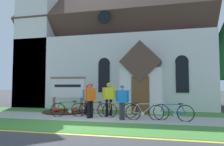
% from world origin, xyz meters
% --- Properties ---
extents(ground, '(140.00, 140.00, 0.00)m').
position_xyz_m(ground, '(0.00, 4.00, 0.00)').
color(ground, '#3D3D3F').
extents(sidewalk_slab, '(32.00, 2.47, 0.01)m').
position_xyz_m(sidewalk_slab, '(-0.50, 1.80, 0.01)').
color(sidewalk_slab, '#A8A59E').
rests_on(sidewalk_slab, ground).
extents(grass_verge, '(32.00, 2.27, 0.01)m').
position_xyz_m(grass_verge, '(-0.50, -0.57, 0.00)').
color(grass_verge, '#427F33').
rests_on(grass_verge, ground).
extents(church_lawn, '(24.00, 2.18, 0.01)m').
position_xyz_m(church_lawn, '(-0.50, 4.12, 0.00)').
color(church_lawn, '#427F33').
rests_on(church_lawn, ground).
extents(curb_paint_stripe, '(28.00, 0.16, 0.01)m').
position_xyz_m(curb_paint_stripe, '(-0.50, -1.86, 0.00)').
color(curb_paint_stripe, yellow).
rests_on(curb_paint_stripe, ground).
extents(church_building, '(14.62, 10.05, 12.53)m').
position_xyz_m(church_building, '(-0.92, 9.07, 4.60)').
color(church_building, white).
rests_on(church_building, ground).
extents(church_sign, '(2.21, 0.23, 2.12)m').
position_xyz_m(church_sign, '(-2.34, 3.57, 1.41)').
color(church_sign, '#7F6047').
rests_on(church_sign, ground).
extents(flower_bed, '(2.55, 2.55, 0.34)m').
position_xyz_m(flower_bed, '(-2.33, 3.26, 0.07)').
color(flower_bed, '#382319').
rests_on(flower_bed, ground).
extents(bicycle_blue, '(1.75, 0.23, 0.78)m').
position_xyz_m(bicycle_blue, '(-0.17, 2.10, 0.36)').
color(bicycle_blue, black).
rests_on(bicycle_blue, ground).
extents(bicycle_green, '(1.75, 0.24, 0.81)m').
position_xyz_m(bicycle_green, '(2.41, 1.56, 0.37)').
color(bicycle_green, black).
rests_on(bicycle_green, ground).
extents(bicycle_orange, '(1.67, 0.59, 0.81)m').
position_xyz_m(bicycle_orange, '(-1.42, 1.72, 0.37)').
color(bicycle_orange, black).
rests_on(bicycle_orange, ground).
extents(bicycle_red, '(1.71, 0.27, 0.81)m').
position_xyz_m(bicycle_red, '(1.18, 2.02, 0.37)').
color(bicycle_red, black).
rests_on(bicycle_red, ground).
extents(bicycle_silver, '(1.77, 0.43, 0.81)m').
position_xyz_m(bicycle_silver, '(3.68, 1.63, 0.38)').
color(bicycle_silver, black).
rests_on(bicycle_silver, ground).
extents(cyclist_in_white_jersey, '(0.63, 0.29, 1.58)m').
position_xyz_m(cyclist_in_white_jersey, '(1.42, 1.29, 0.91)').
color(cyclist_in_white_jersey, '#2D2D33').
rests_on(cyclist_in_white_jersey, ground).
extents(cyclist_in_orange_jersey, '(0.41, 0.58, 1.68)m').
position_xyz_m(cyclist_in_orange_jersey, '(-0.18, 1.49, 0.99)').
color(cyclist_in_orange_jersey, black).
rests_on(cyclist_in_orange_jersey, ground).
extents(cyclist_in_red_jersey, '(0.67, 0.33, 1.73)m').
position_xyz_m(cyclist_in_red_jersey, '(0.49, 2.52, 1.02)').
color(cyclist_in_red_jersey, black).
rests_on(cyclist_in_red_jersey, ground).
extents(cyclist_in_yellow_jersey, '(0.61, 0.28, 1.58)m').
position_xyz_m(cyclist_in_yellow_jersey, '(-0.70, 2.55, 0.91)').
color(cyclist_in_yellow_jersey, black).
rests_on(cyclist_in_yellow_jersey, ground).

